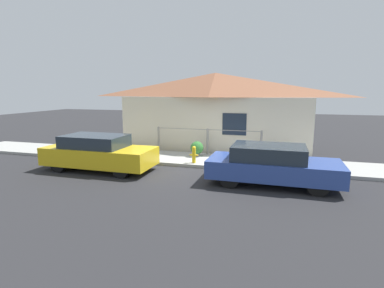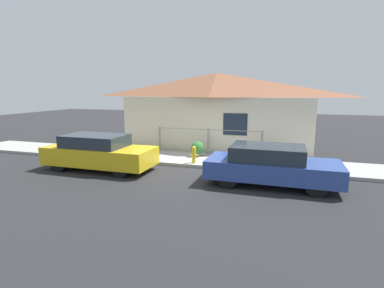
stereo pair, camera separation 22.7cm
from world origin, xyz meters
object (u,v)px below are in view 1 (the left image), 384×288
at_px(fire_hydrant, 194,154).
at_px(potted_plant_near_hydrant, 197,148).
at_px(car_left, 99,153).
at_px(car_right, 272,165).

relative_size(fire_hydrant, potted_plant_near_hydrant, 1.03).
bearing_deg(fire_hydrant, car_left, -154.29).
xyz_separation_m(car_right, potted_plant_near_hydrant, (-3.28, 2.84, -0.17)).
distance_m(car_right, potted_plant_near_hydrant, 4.35).
height_order(car_left, fire_hydrant, car_left).
bearing_deg(potted_plant_near_hydrant, fire_hydrant, -80.41).
distance_m(car_left, car_right, 6.40).
height_order(fire_hydrant, potted_plant_near_hydrant, fire_hydrant).
bearing_deg(car_right, fire_hydrant, 153.17).
bearing_deg(fire_hydrant, car_right, -27.55).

